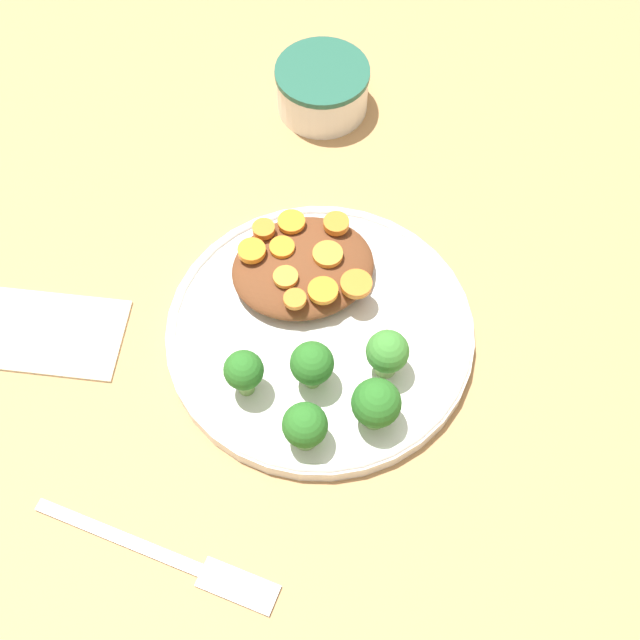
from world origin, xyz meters
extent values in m
plane|color=tan|center=(0.00, 0.00, 0.00)|extent=(4.00, 4.00, 0.00)
cylinder|color=silver|center=(0.00, 0.00, 0.01)|extent=(0.27, 0.27, 0.01)
torus|color=silver|center=(0.00, 0.00, 0.01)|extent=(0.26, 0.26, 0.01)
cylinder|color=white|center=(0.07, 0.26, 0.03)|extent=(0.09, 0.09, 0.05)
cylinder|color=#235B47|center=(0.07, 0.26, 0.05)|extent=(0.09, 0.09, 0.01)
cylinder|color=white|center=(0.07, 0.26, 0.04)|extent=(0.08, 0.08, 0.01)
ellipsoid|color=brown|center=(0.00, 0.06, 0.03)|extent=(0.13, 0.11, 0.03)
cylinder|color=#7FA85B|center=(-0.02, -0.05, 0.03)|extent=(0.01, 0.01, 0.02)
sphere|color=#286B23|center=(-0.02, -0.05, 0.05)|extent=(0.04, 0.04, 0.04)
cylinder|color=#7FA85B|center=(0.04, -0.05, 0.03)|extent=(0.02, 0.02, 0.02)
sphere|color=#3D8433|center=(0.04, -0.05, 0.05)|extent=(0.04, 0.04, 0.04)
cylinder|color=#759E51|center=(-0.07, -0.04, 0.03)|extent=(0.01, 0.01, 0.02)
sphere|color=#286B23|center=(-0.07, -0.04, 0.05)|extent=(0.03, 0.03, 0.03)
cylinder|color=#7FA85B|center=(-0.04, -0.10, 0.02)|extent=(0.02, 0.02, 0.02)
sphere|color=#286B23|center=(-0.04, -0.10, 0.04)|extent=(0.04, 0.04, 0.04)
cylinder|color=#759E51|center=(0.02, -0.09, 0.03)|extent=(0.02, 0.02, 0.02)
sphere|color=#286B23|center=(0.02, -0.09, 0.05)|extent=(0.04, 0.04, 0.04)
cylinder|color=orange|center=(0.04, 0.08, 0.05)|extent=(0.02, 0.02, 0.01)
cylinder|color=orange|center=(-0.01, 0.07, 0.04)|extent=(0.02, 0.02, 0.00)
cylinder|color=orange|center=(0.01, 0.02, 0.04)|extent=(0.03, 0.03, 0.00)
cylinder|color=orange|center=(0.02, 0.05, 0.04)|extent=(0.03, 0.03, 0.01)
cylinder|color=orange|center=(0.04, 0.02, 0.04)|extent=(0.03, 0.03, 0.01)
cylinder|color=orange|center=(-0.02, 0.04, 0.04)|extent=(0.02, 0.02, 0.00)
cylinder|color=orange|center=(-0.04, 0.07, 0.04)|extent=(0.02, 0.02, 0.01)
cylinder|color=orange|center=(-0.03, 0.09, 0.04)|extent=(0.02, 0.02, 0.01)
cylinder|color=orange|center=(-0.02, 0.02, 0.04)|extent=(0.02, 0.02, 0.00)
cylinder|color=orange|center=(0.00, 0.10, 0.04)|extent=(0.02, 0.02, 0.00)
cube|color=#B2B2B2|center=(-0.20, -0.13, 0.00)|extent=(0.12, 0.09, 0.01)
cube|color=#B2B2B2|center=(-0.12, -0.19, 0.00)|extent=(0.06, 0.06, 0.01)
cube|color=beige|center=(-0.23, 0.06, 0.00)|extent=(0.15, 0.12, 0.01)
camera|label=1|loc=(-0.10, -0.37, 0.68)|focal=50.00mm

